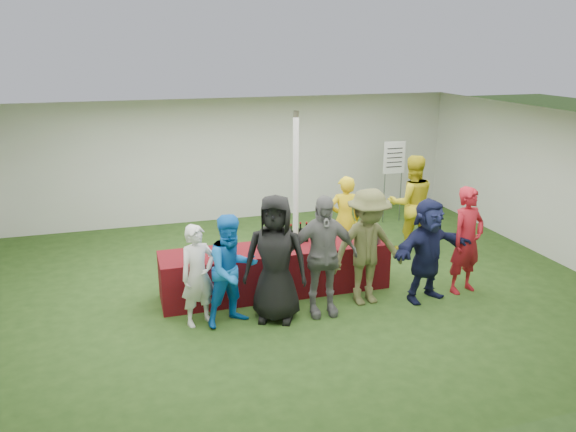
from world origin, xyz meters
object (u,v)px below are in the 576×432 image
object	(u,v)px
dump_bucket	(372,237)
customer_0	(198,275)
staff_back	(411,203)
customer_2	(275,259)
wine_list_sign	(394,164)
serving_table	(276,270)
customer_4	(368,247)
customer_6	(467,240)
staff_pourer	(345,219)
customer_3	(322,256)
customer_5	(427,250)
customer_1	(232,270)

from	to	relation	value
dump_bucket	customer_0	bearing A→B (deg)	-170.28
staff_back	customer_2	size ratio (longest dim) A/B	1.00
wine_list_sign	dump_bucket	bearing A→B (deg)	-121.92
customer_2	serving_table	bearing A→B (deg)	97.35
customer_4	customer_6	size ratio (longest dim) A/B	1.05
wine_list_sign	customer_4	distance (m)	4.27
dump_bucket	staff_pourer	xyz separation A→B (m)	(-0.01, 1.15, -0.05)
customer_3	staff_pourer	bearing A→B (deg)	63.03
staff_pourer	staff_back	bearing A→B (deg)	-160.85
serving_table	customer_0	distance (m)	1.53
customer_0	customer_4	size ratio (longest dim) A/B	0.82
customer_2	customer_5	distance (m)	2.39
customer_3	customer_5	size ratio (longest dim) A/B	1.12
customer_1	customer_4	xyz separation A→B (m)	(2.06, 0.07, 0.10)
serving_table	customer_6	size ratio (longest dim) A/B	2.10
customer_2	customer_4	world-z (taller)	customer_2
customer_2	customer_6	distance (m)	3.13
serving_table	customer_4	bearing A→B (deg)	-32.24
staff_pourer	customer_0	bearing A→B (deg)	40.24
customer_5	customer_1	bearing A→B (deg)	164.46
customer_2	customer_6	size ratio (longest dim) A/B	1.08
staff_back	customer_6	world-z (taller)	staff_back
staff_pourer	customer_1	xyz separation A→B (m)	(-2.39, -1.76, 0.01)
customer_2	customer_4	size ratio (longest dim) A/B	1.03
customer_4	customer_5	bearing A→B (deg)	-12.90
serving_table	customer_1	xyz separation A→B (m)	(-0.85, -0.83, 0.43)
serving_table	customer_2	bearing A→B (deg)	-105.71
wine_list_sign	customer_2	bearing A→B (deg)	-134.83
customer_6	customer_1	bearing A→B (deg)	165.71
staff_pourer	customer_1	world-z (taller)	customer_1
customer_5	customer_6	xyz separation A→B (m)	(0.74, 0.09, 0.05)
customer_3	customer_5	bearing A→B (deg)	3.87
wine_list_sign	customer_6	distance (m)	3.74
dump_bucket	staff_back	world-z (taller)	staff_back
customer_0	customer_3	world-z (taller)	customer_3
customer_1	customer_6	size ratio (longest dim) A/B	0.94
customer_2	customer_3	bearing A→B (deg)	20.55
dump_bucket	customer_1	distance (m)	2.47
customer_3	customer_4	xyz separation A→B (m)	(0.77, 0.14, -0.00)
customer_1	customer_2	size ratio (longest dim) A/B	0.87
customer_0	customer_3	size ratio (longest dim) A/B	0.81
wine_list_sign	staff_pourer	bearing A→B (deg)	-135.03
wine_list_sign	customer_0	bearing A→B (deg)	-143.28
dump_bucket	customer_2	bearing A→B (deg)	-159.88
customer_2	customer_3	size ratio (longest dim) A/B	1.03
customer_4	customer_5	world-z (taller)	customer_4
staff_back	serving_table	bearing A→B (deg)	31.80
staff_pourer	customer_5	xyz separation A→B (m)	(0.60, -1.84, 0.01)
staff_back	customer_1	world-z (taller)	staff_back
customer_3	customer_1	bearing A→B (deg)	-179.45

